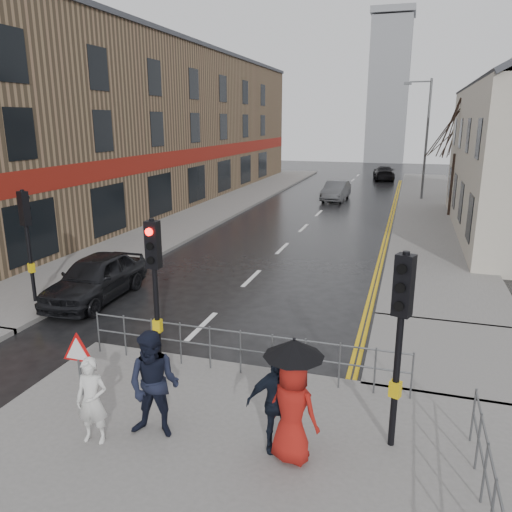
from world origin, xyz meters
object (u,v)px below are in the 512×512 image
Objects in this scene: pedestrian_b at (154,385)px; car_mid at (336,191)px; pedestrian_a at (92,401)px; pedestrian_with_umbrella at (293,396)px; pedestrian_d at (277,403)px; car_parked at (96,278)px.

pedestrian_b is 28.35m from car_mid.
pedestrian_with_umbrella reaches higher than pedestrian_a.
pedestrian_a is at bearing 172.59° from pedestrian_d.
pedestrian_a is 3.40m from pedestrian_with_umbrella.
pedestrian_a is 28.80m from car_mid.
pedestrian_b reaches higher than car_mid.
pedestrian_d reaches higher than car_parked.
pedestrian_b reaches higher than pedestrian_d.
pedestrian_with_umbrella is 9.67m from car_parked.
car_parked is (-4.33, 6.39, -0.19)m from pedestrian_a.
pedestrian_a reaches higher than car_mid.
pedestrian_b is 2.42m from pedestrian_with_umbrella.
pedestrian_with_umbrella is 0.52× the size of car_mid.
pedestrian_a is 3.11m from pedestrian_d.
car_mid is at bearing 75.57° from pedestrian_d.
pedestrian_with_umbrella is at bearing -39.21° from car_parked.
pedestrian_d reaches higher than pedestrian_a.
pedestrian_b reaches higher than car_parked.
pedestrian_b is 0.48× the size of car_mid.
pedestrian_with_umbrella reaches higher than pedestrian_d.
car_parked reaches higher than car_mid.
pedestrian_a is 0.90× the size of pedestrian_d.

